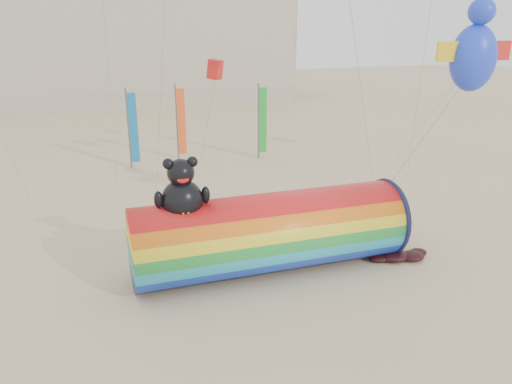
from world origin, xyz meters
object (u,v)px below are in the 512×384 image
object	(u,v)px
windsock_assembly	(270,231)
fabric_bundle	(398,255)
kite_handler	(374,227)
hotel_building	(16,11)

from	to	relation	value
windsock_assembly	fabric_bundle	xyz separation A→B (m)	(5.19, -0.91, -1.42)
kite_handler	fabric_bundle	xyz separation A→B (m)	(0.24, -1.53, -0.65)
hotel_building	fabric_bundle	bearing A→B (deg)	-69.82
windsock_assembly	kite_handler	xyz separation A→B (m)	(4.95, 0.62, -0.77)
fabric_bundle	windsock_assembly	bearing A→B (deg)	170.04
windsock_assembly	fabric_bundle	bearing A→B (deg)	-9.96
hotel_building	kite_handler	xyz separation A→B (m)	(17.25, -46.06, -9.49)
hotel_building	windsock_assembly	distance (m)	49.05
windsock_assembly	kite_handler	distance (m)	5.05
hotel_building	fabric_bundle	world-z (taller)	hotel_building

